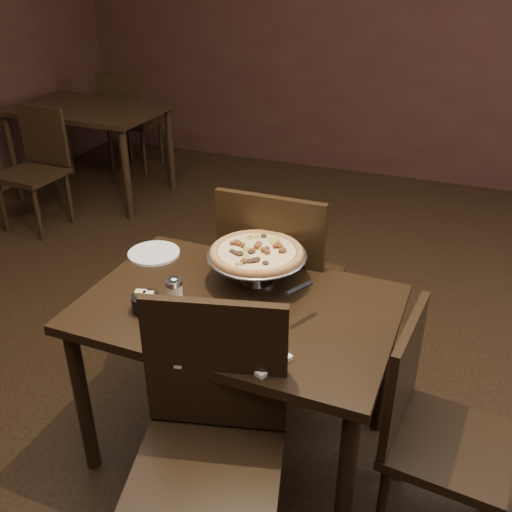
% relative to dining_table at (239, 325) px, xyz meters
% --- Properties ---
extents(room, '(6.04, 7.04, 2.84)m').
position_rel_dining_table_xyz_m(room, '(0.05, 0.02, 0.79)').
color(room, black).
rests_on(room, ground).
extents(dining_table, '(1.14, 0.77, 0.71)m').
position_rel_dining_table_xyz_m(dining_table, '(0.00, 0.00, 0.00)').
color(dining_table, black).
rests_on(dining_table, ground).
extents(background_table, '(1.19, 0.79, 0.74)m').
position_rel_dining_table_xyz_m(background_table, '(-2.21, 2.14, 0.03)').
color(background_table, black).
rests_on(background_table, ground).
extents(pizza_stand, '(0.38, 0.38, 0.16)m').
position_rel_dining_table_xyz_m(pizza_stand, '(0.01, 0.17, 0.22)').
color(pizza_stand, '#B0B0B7').
rests_on(pizza_stand, dining_table).
extents(parmesan_shaker, '(0.06, 0.06, 0.11)m').
position_rel_dining_table_xyz_m(parmesan_shaker, '(-0.22, -0.08, 0.14)').
color(parmesan_shaker, beige).
rests_on(parmesan_shaker, dining_table).
extents(pepper_flake_shaker, '(0.06, 0.06, 0.11)m').
position_rel_dining_table_xyz_m(pepper_flake_shaker, '(-0.17, -0.21, 0.15)').
color(pepper_flake_shaker, maroon).
rests_on(pepper_flake_shaker, dining_table).
extents(packet_caddy, '(0.10, 0.10, 0.08)m').
position_rel_dining_table_xyz_m(packet_caddy, '(-0.29, -0.16, 0.13)').
color(packet_caddy, black).
rests_on(packet_caddy, dining_table).
extents(napkin_stack, '(0.18, 0.18, 0.01)m').
position_rel_dining_table_xyz_m(napkin_stack, '(0.19, -0.26, 0.10)').
color(napkin_stack, white).
rests_on(napkin_stack, dining_table).
extents(plate_left, '(0.22, 0.22, 0.01)m').
position_rel_dining_table_xyz_m(plate_left, '(-0.48, 0.22, 0.10)').
color(plate_left, white).
rests_on(plate_left, dining_table).
extents(plate_near, '(0.25, 0.25, 0.01)m').
position_rel_dining_table_xyz_m(plate_near, '(-0.06, -0.28, 0.10)').
color(plate_near, white).
rests_on(plate_near, dining_table).
extents(serving_spatula, '(0.15, 0.15, 0.02)m').
position_rel_dining_table_xyz_m(serving_spatula, '(0.23, -0.01, 0.22)').
color(serving_spatula, '#B0B0B7').
rests_on(serving_spatula, pizza_stand).
extents(chair_far, '(0.46, 0.46, 0.99)m').
position_rel_dining_table_xyz_m(chair_far, '(-0.01, 0.48, -0.07)').
color(chair_far, black).
rests_on(chair_far, ground).
extents(chair_near, '(0.54, 0.54, 0.95)m').
position_rel_dining_table_xyz_m(chair_near, '(0.11, -0.48, -0.09)').
color(chair_near, black).
rests_on(chair_near, ground).
extents(chair_side, '(0.43, 0.43, 0.84)m').
position_rel_dining_table_xyz_m(chair_side, '(0.73, -0.09, -0.15)').
color(chair_side, black).
rests_on(chair_side, ground).
extents(bg_chair_far, '(0.45, 0.45, 0.91)m').
position_rel_dining_table_xyz_m(bg_chair_far, '(-2.25, 2.77, -0.12)').
color(bg_chair_far, black).
rests_on(bg_chair_far, ground).
extents(bg_chair_near, '(0.43, 0.43, 0.87)m').
position_rel_dining_table_xyz_m(bg_chair_near, '(-2.22, 1.49, -0.14)').
color(bg_chair_near, black).
rests_on(bg_chair_near, ground).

